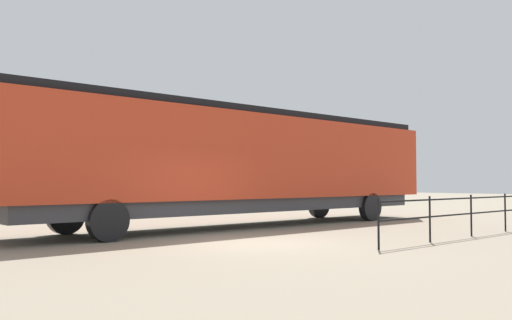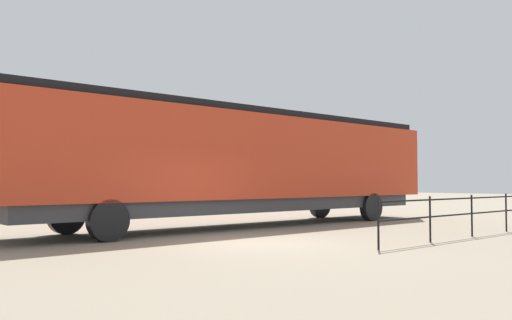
{
  "view_description": "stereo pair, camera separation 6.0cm",
  "coord_description": "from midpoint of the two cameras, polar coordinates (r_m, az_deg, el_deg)",
  "views": [
    {
      "loc": [
        10.11,
        -9.06,
        1.55
      ],
      "look_at": [
        -0.18,
        0.18,
        2.11
      ],
      "focal_mm": 37.7,
      "sensor_mm": 36.0,
      "label": 1
    },
    {
      "loc": [
        10.15,
        -9.02,
        1.55
      ],
      "look_at": [
        -0.18,
        0.18,
        2.11
      ],
      "focal_mm": 37.7,
      "sensor_mm": 36.0,
      "label": 2
    }
  ],
  "objects": [
    {
      "name": "ground_plane",
      "position": [
        13.67,
        -0.2,
        -8.82
      ],
      "size": [
        120.0,
        120.0,
        0.0
      ],
      "primitive_type": "plane",
      "color": "gray"
    },
    {
      "name": "platform_fence",
      "position": [
        17.47,
        23.39,
        -4.67
      ],
      "size": [
        0.05,
        11.19,
        1.18
      ],
      "color": "black",
      "rests_on": "ground_plane"
    },
    {
      "name": "locomotive",
      "position": [
        18.95,
        -0.58,
        -0.15
      ],
      "size": [
        2.99,
        17.53,
        4.01
      ],
      "color": "red",
      "rests_on": "ground_plane"
    }
  ]
}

